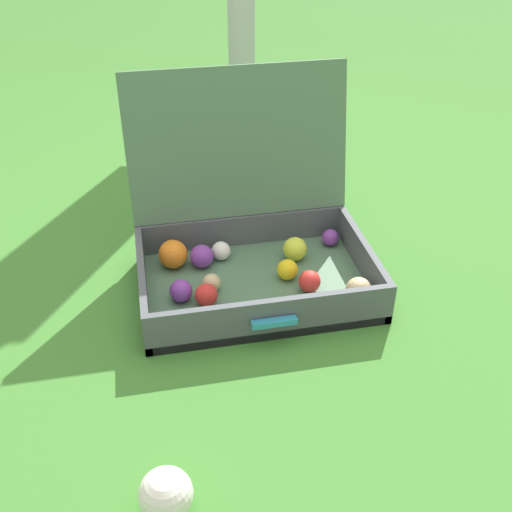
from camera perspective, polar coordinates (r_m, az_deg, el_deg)
name	(u,v)px	position (r m, az deg, el deg)	size (l,w,h in m)	color
ground_plane	(273,296)	(1.65, 1.58, -3.76)	(16.00, 16.00, 0.00)	#3D7A2D
open_suitcase	(250,240)	(1.66, -0.60, 1.51)	(0.61, 0.53, 0.53)	#4C7051
stray_ball_on_grass	(166,494)	(1.18, -8.37, -21.04)	(0.10, 0.10, 0.10)	white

